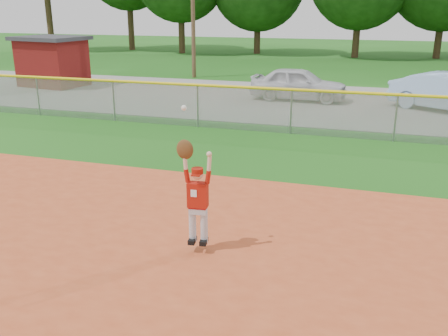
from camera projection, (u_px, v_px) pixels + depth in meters
The scene contains 6 objects.
ground at pixel (178, 282), 7.87m from camera, with size 120.00×120.00×0.00m, color #1A5413.
parking_strip at pixel (314, 102), 22.37m from camera, with size 44.00×10.00×0.03m, color slate.
car_white_a at pixel (299, 84), 22.55m from camera, with size 1.74×4.33×1.47m, color silver.
utility_shed at pixel (52, 61), 26.36m from camera, with size 3.85×3.21×2.61m.
outfield_fence at pixel (291, 108), 16.66m from camera, with size 40.06×0.10×1.55m.
ballplayer at pixel (196, 193), 8.48m from camera, with size 0.62×0.28×2.43m.
Camera 1 is at (2.76, -6.38, 4.17)m, focal length 40.00 mm.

